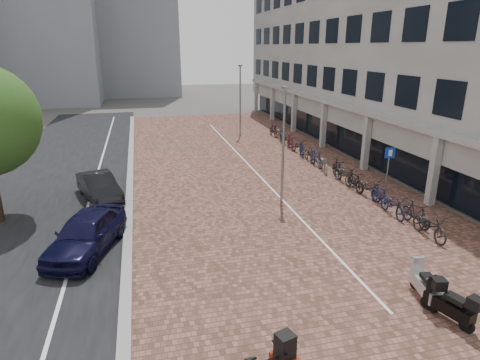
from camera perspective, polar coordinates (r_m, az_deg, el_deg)
name	(u,v)px	position (r m, az deg, el deg)	size (l,w,h in m)	color
ground	(282,271)	(14.10, 5.98, -12.53)	(140.00, 140.00, 0.00)	#474442
plaza_brick	(248,168)	(25.22, 1.15, 1.70)	(14.50, 42.00, 0.04)	brown
street_asphalt	(58,181)	(24.89, -24.13, -0.18)	(8.00, 50.00, 0.03)	black
curb	(130,175)	(24.43, -15.16, 0.64)	(0.35, 42.00, 0.14)	gray
lane_line	(96,178)	(24.58, -19.57, 0.20)	(0.12, 44.00, 0.00)	white
parking_line	(251,167)	(25.27, 1.59, 1.79)	(0.10, 30.00, 0.00)	white
office_building	(384,28)	(32.36, 19.54, 19.49)	(8.40, 40.00, 15.00)	#A9A9A4
car_navy	(86,233)	(15.87, -20.78, -7.01)	(1.75, 4.35, 1.48)	black
car_dark	(99,187)	(21.09, -19.18, -0.89)	(1.37, 3.92, 1.29)	black
scooter_front	(425,283)	(13.46, 24.55, -13.05)	(0.52, 1.66, 1.14)	#BCBDC2
scooter_mid	(449,303)	(12.84, 27.31, -15.15)	(0.50, 1.62, 1.11)	black
parking_sign	(389,164)	(21.41, 20.13, 2.17)	(0.52, 0.11, 2.49)	slate
lamp_near	(283,148)	(18.98, 6.08, 4.54)	(0.12, 0.12, 5.45)	gray
lamp_far	(240,102)	(33.86, 0.02, 10.91)	(0.12, 0.12, 5.74)	slate
bike_row	(323,161)	(25.35, 11.61, 2.61)	(1.40, 21.42, 1.05)	black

